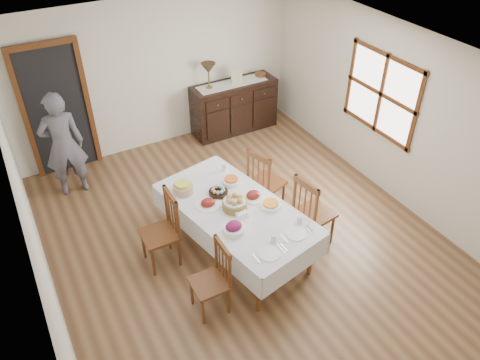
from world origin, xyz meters
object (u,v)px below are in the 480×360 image
chair_right_far (264,181)px  chair_left_near (213,278)px  sideboard (234,107)px  table_lamp (208,69)px  chair_right_near (312,211)px  person (62,142)px  dining_table (236,213)px  chair_left_far (163,230)px

chair_right_far → chair_left_near: bearing=111.6°
sideboard → table_lamp: bearing=175.5°
chair_right_near → chair_left_near: bearing=94.0°
chair_right_near → person: 3.77m
dining_table → chair_right_near: (0.95, -0.35, -0.11)m
chair_right_far → sideboard: 2.45m
table_lamp → chair_right_near: bearing=-91.8°
chair_right_near → chair_right_far: (-0.19, 0.89, -0.02)m
chair_left_far → chair_left_near: bearing=12.1°
dining_table → chair_right_far: bearing=23.5°
chair_left_far → chair_right_far: (1.65, 0.25, 0.01)m
chair_right_far → table_lamp: 2.50m
sideboard → chair_right_near: bearing=-100.2°
chair_left_near → chair_right_near: bearing=102.7°
chair_right_near → sideboard: bearing=-18.3°
chair_left_near → chair_left_far: chair_left_far is taller
chair_left_far → chair_right_near: bearing=70.7°
chair_left_near → table_lamp: size_ratio=2.09×
chair_left_near → chair_right_near: 1.67m
chair_left_near → chair_left_far: bearing=-167.3°
chair_left_near → person: person is taller
chair_right_near → sideboard: chair_right_near is taller
dining_table → person: person is taller
person → sideboard: bearing=-168.1°
dining_table → chair_left_near: 0.99m
dining_table → person: size_ratio=1.31×
sideboard → chair_left_near: bearing=-121.7°
chair_left_near → table_lamp: bearing=154.9°
chair_right_near → person: (-2.55, 2.75, 0.35)m
dining_table → chair_left_near: bearing=-145.6°
sideboard → person: bearing=-171.5°
dining_table → table_lamp: size_ratio=5.18×
person → chair_right_far: bearing=145.2°
chair_left_far → table_lamp: bearing=143.3°
dining_table → sideboard: (1.53, 2.87, -0.19)m
chair_left_near → chair_right_far: (1.44, 1.24, 0.06)m
chair_left_far → sideboard: 3.54m
chair_left_near → chair_left_far: (-0.21, 0.99, 0.05)m
person → chair_left_far: bearing=112.1°
sideboard → table_lamp: size_ratio=3.44×
person → table_lamp: size_ratio=3.95×
sideboard → person: person is taller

